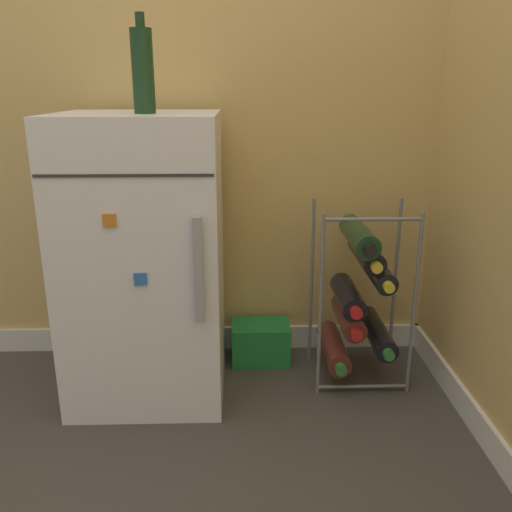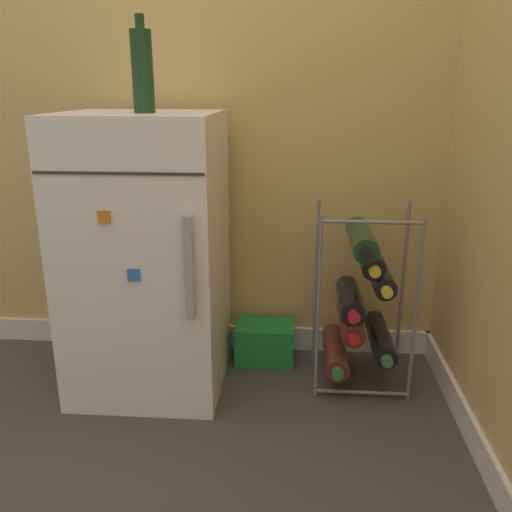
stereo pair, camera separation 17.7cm
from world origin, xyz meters
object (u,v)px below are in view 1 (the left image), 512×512
wine_rack (358,295)px  mini_fridge (146,259)px  soda_box (261,342)px  fridge_top_bottle (143,70)px

wine_rack → mini_fridge: bearing=-176.5°
wine_rack → soda_box: bearing=158.9°
soda_box → wine_rack: bearing=-21.1°
soda_box → fridge_top_bottle: size_ratio=0.80×
wine_rack → soda_box: (-0.33, 0.13, -0.23)m
wine_rack → soda_box: wine_rack is taller
wine_rack → fridge_top_bottle: size_ratio=2.32×
wine_rack → fridge_top_bottle: (-0.67, -0.10, 0.73)m
fridge_top_bottle → wine_rack: bearing=8.7°
mini_fridge → wine_rack: (0.71, 0.04, -0.15)m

